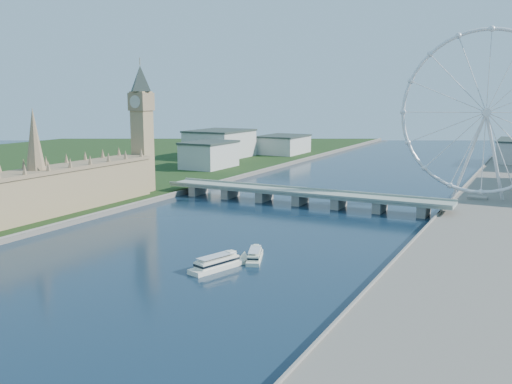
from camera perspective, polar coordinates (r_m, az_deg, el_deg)
The scene contains 7 objects.
parliament_range at distance 391.16m, azimuth -20.99°, elevation -0.09°, with size 24.00×200.00×70.00m.
big_ben at distance 465.04m, azimuth -11.38°, elevation 7.81°, with size 20.02×20.02×110.00m.
westminster_bridge at distance 424.98m, azimuth 4.46°, elevation -0.33°, with size 220.00×22.00×9.50m.
london_eye at distance 443.39m, azimuth 22.03°, elevation 7.33°, with size 113.60×39.12×124.30m.
city_skyline at distance 660.78m, azimuth 16.44°, elevation 3.84°, with size 505.00×280.00×32.00m.
tour_boat_near at distance 284.23m, azimuth -0.13°, elevation -6.82°, with size 6.88×27.08×5.96m, color silver, non-canonical shape.
tour_boat_far at distance 270.58m, azimuth -3.92°, elevation -7.71°, with size 8.33×32.46×7.20m, color white, non-canonical shape.
Camera 1 is at (160.78, -86.21, 81.45)m, focal length 40.00 mm.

